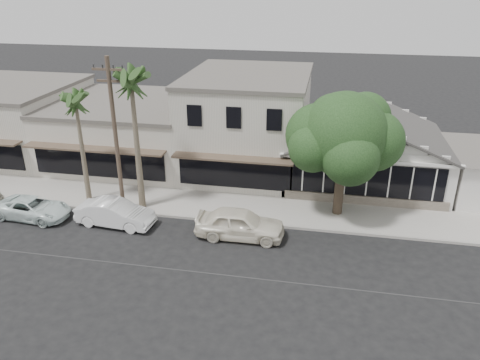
% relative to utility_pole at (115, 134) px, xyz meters
% --- Properties ---
extents(ground, '(140.00, 140.00, 0.00)m').
position_rel_utility_pole_xyz_m(ground, '(9.00, -5.20, -4.79)').
color(ground, black).
rests_on(ground, ground).
extents(sidewalk_north, '(90.00, 3.50, 0.15)m').
position_rel_utility_pole_xyz_m(sidewalk_north, '(1.00, 1.55, -4.71)').
color(sidewalk_north, '#9E9991').
rests_on(sidewalk_north, ground).
extents(corner_shop, '(10.40, 8.60, 5.10)m').
position_rel_utility_pole_xyz_m(corner_shop, '(14.00, 7.27, -2.17)').
color(corner_shop, silver).
rests_on(corner_shop, ground).
extents(row_building_near, '(8.00, 10.00, 6.50)m').
position_rel_utility_pole_xyz_m(row_building_near, '(6.00, 8.30, -1.54)').
color(row_building_near, beige).
rests_on(row_building_near, ground).
extents(row_building_midnear, '(10.00, 10.00, 4.20)m').
position_rel_utility_pole_xyz_m(row_building_midnear, '(-3.00, 8.30, -2.69)').
color(row_building_midnear, beige).
rests_on(row_building_midnear, ground).
extents(row_building_midfar, '(11.00, 10.00, 5.00)m').
position_rel_utility_pole_xyz_m(row_building_midfar, '(-13.50, 8.30, -2.29)').
color(row_building_midfar, beige).
rests_on(row_building_midfar, ground).
extents(utility_pole, '(1.80, 0.24, 9.00)m').
position_rel_utility_pole_xyz_m(utility_pole, '(0.00, 0.00, 0.00)').
color(utility_pole, brown).
rests_on(utility_pole, ground).
extents(car_0, '(4.74, 1.97, 1.61)m').
position_rel_utility_pole_xyz_m(car_0, '(7.31, -1.65, -3.99)').
color(car_0, white).
rests_on(car_0, ground).
extents(car_1, '(4.47, 1.86, 1.44)m').
position_rel_utility_pole_xyz_m(car_1, '(0.27, -1.65, -4.07)').
color(car_1, white).
rests_on(car_1, ground).
extents(car_2, '(4.48, 2.33, 1.20)m').
position_rel_utility_pole_xyz_m(car_2, '(-4.73, -1.74, -4.19)').
color(car_2, white).
rests_on(car_2, ground).
extents(shade_tree, '(6.53, 5.90, 7.24)m').
position_rel_utility_pole_xyz_m(shade_tree, '(12.34, 2.06, -0.02)').
color(shade_tree, '#413427').
rests_on(shade_tree, ground).
extents(palm_east, '(3.04, 3.04, 8.84)m').
position_rel_utility_pole_xyz_m(palm_east, '(1.00, 0.47, 2.79)').
color(palm_east, '#726651').
rests_on(palm_east, ground).
extents(palm_mid, '(2.34, 2.34, 7.26)m').
position_rel_utility_pole_xyz_m(palm_mid, '(-2.60, 0.80, 1.43)').
color(palm_mid, '#726651').
rests_on(palm_mid, ground).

